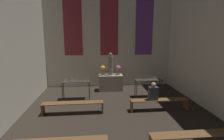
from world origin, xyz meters
name	(u,v)px	position (x,y,z in m)	size (l,w,h in m)	color
wall_back	(109,36)	(0.00, 10.96, 2.99)	(7.68, 0.16, 5.93)	beige
altar	(111,82)	(0.00, 9.97, 0.44)	(1.32, 0.67, 0.87)	gray
statue	(111,65)	(0.00, 9.97, 1.45)	(0.27, 0.27, 1.24)	gray
flower_vase_left	(103,70)	(-0.43, 9.97, 1.19)	(0.27, 0.27, 0.53)	#937A5B
flower_vase_right	(118,69)	(0.43, 9.97, 1.19)	(0.27, 0.27, 0.53)	#937A5B
candle_rack_left	(76,84)	(-1.78, 8.71, 0.75)	(1.31, 0.42, 1.08)	#332D28
candle_rack_right	(149,82)	(1.78, 8.70, 0.75)	(1.31, 0.42, 1.06)	#332D28
pew_second_right	(194,138)	(1.74, 4.50, 0.34)	(2.36, 0.36, 0.46)	brown
pew_back_left	(73,105)	(-1.74, 7.06, 0.34)	(2.36, 0.36, 0.46)	brown
pew_back_right	(159,102)	(1.74, 7.06, 0.34)	(2.36, 0.36, 0.46)	brown
person_seated	(153,92)	(1.47, 7.06, 0.77)	(0.36, 0.24, 0.73)	#383D47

